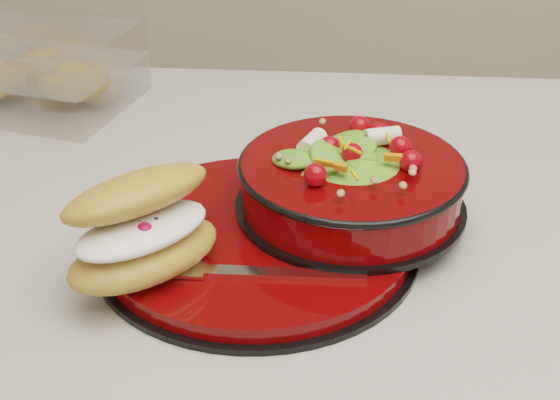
# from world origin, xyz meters

# --- Properties ---
(dinner_plate) EXTENTS (0.30, 0.30, 0.02)m
(dinner_plate) POSITION_xyz_m (-0.12, -0.08, 0.91)
(dinner_plate) COLOR black
(dinner_plate) RESTS_ON island_counter
(salad_bowl) EXTENTS (0.22, 0.22, 0.09)m
(salad_bowl) POSITION_xyz_m (-0.04, -0.03, 0.95)
(salad_bowl) COLOR black
(salad_bowl) RESTS_ON dinner_plate
(croissant) EXTENTS (0.15, 0.16, 0.08)m
(croissant) POSITION_xyz_m (-0.21, -0.14, 0.96)
(croissant) COLOR #C18B3B
(croissant) RESTS_ON dinner_plate
(fork) EXTENTS (0.18, 0.02, 0.00)m
(fork) POSITION_xyz_m (-0.12, -0.14, 0.92)
(fork) COLOR silver
(fork) RESTS_ON dinner_plate
(pastry_box) EXTENTS (0.28, 0.23, 0.09)m
(pastry_box) POSITION_xyz_m (-0.44, 0.24, 0.94)
(pastry_box) COLOR white
(pastry_box) RESTS_ON island_counter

